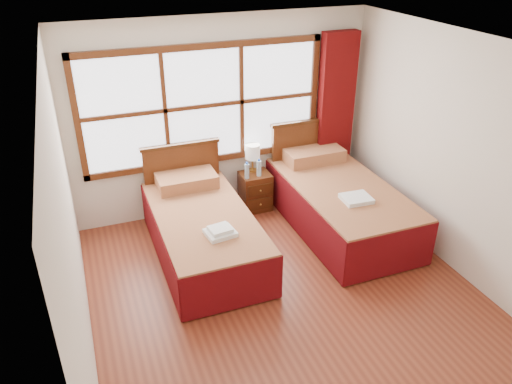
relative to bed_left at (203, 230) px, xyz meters
name	(u,v)px	position (x,y,z in m)	size (l,w,h in m)	color
floor	(290,301)	(0.61, -1.20, -0.32)	(4.50, 4.50, 0.00)	brown
ceiling	(301,52)	(0.61, -1.20, 2.28)	(4.50, 4.50, 0.00)	white
wall_back	(222,117)	(0.61, 1.05, 0.98)	(4.00, 4.00, 0.00)	silver
wall_left	(70,234)	(-1.39, -1.20, 0.98)	(4.50, 4.50, 0.00)	silver
wall_right	(466,161)	(2.61, -1.20, 0.98)	(4.50, 4.50, 0.00)	silver
window	(204,106)	(0.36, 1.02, 1.18)	(3.16, 0.06, 1.56)	white
curtain	(335,116)	(2.21, 0.91, 0.85)	(0.50, 0.16, 2.30)	#5D0909
bed_left	(203,230)	(0.00, 0.00, 0.00)	(1.09, 2.12, 1.07)	#42220D
bed_right	(338,201)	(1.82, 0.00, 0.03)	(1.18, 2.29, 1.15)	#42220D
nightstand	(255,191)	(0.97, 0.80, -0.06)	(0.40, 0.40, 0.53)	#522712
towels_left	(220,232)	(0.06, -0.55, 0.28)	(0.34, 0.31, 0.09)	white
towels_right	(356,199)	(1.78, -0.47, 0.32)	(0.35, 0.31, 0.05)	white
lamp	(252,152)	(0.97, 0.91, 0.48)	(0.20, 0.20, 0.39)	#B8883B
bottle_near	(247,171)	(0.82, 0.72, 0.31)	(0.06, 0.06, 0.23)	#A7C9D7
bottle_far	(259,168)	(1.00, 0.73, 0.32)	(0.06, 0.06, 0.24)	#A7C9D7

